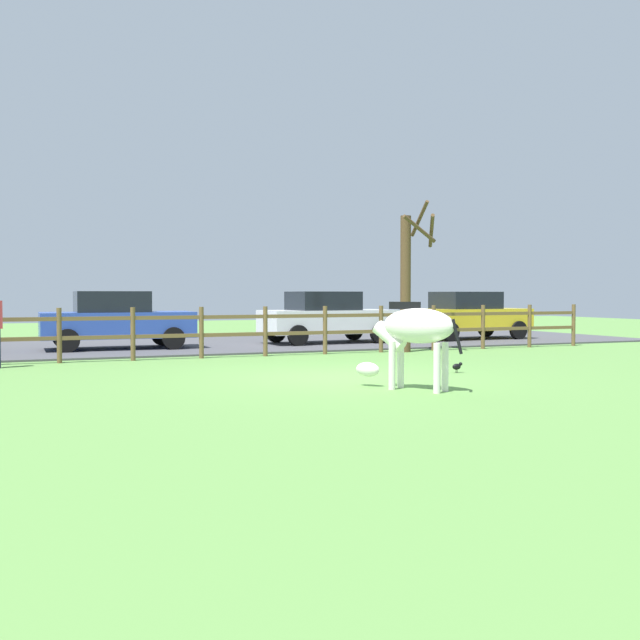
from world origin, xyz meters
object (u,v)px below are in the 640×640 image
Objects in this scene: crow_on_grass at (457,366)px; parked_car_white at (326,317)px; zebra at (414,332)px; parked_car_yellow at (468,315)px; bare_tree at (408,277)px; parked_car_blue at (116,320)px.

crow_on_grass is 0.05× the size of parked_car_white.
zebra is 0.42× the size of parked_car_yellow.
bare_tree is at bearing -140.41° from parked_car_yellow.
crow_on_grass is 10.06m from parked_car_blue.
zebra is 7.98× the size of crow_on_grass.
parked_car_white reaches higher than crow_on_grass.
parked_car_white is at bearing 73.89° from zebra.
parked_car_white is (3.04, 10.52, -0.08)m from zebra.
parked_car_yellow is at bearing 0.25° from parked_car_blue.
bare_tree is 18.53× the size of crow_on_grass.
bare_tree is at bearing 61.13° from zebra.
parked_car_white reaches higher than zebra.
parked_car_yellow is 1.01× the size of parked_car_blue.
parked_car_white and parked_car_blue have the same top height.
parked_car_blue is at bearing 106.93° from zebra.
parked_car_yellow is 11.35m from parked_car_blue.
parked_car_yellow is (5.12, 0.02, 0.00)m from parked_car_white.
crow_on_grass is at bearing -109.06° from bare_tree.
zebra is (-3.84, -6.96, -1.05)m from bare_tree.
bare_tree is 0.98× the size of parked_car_yellow.
bare_tree is at bearing -26.62° from parked_car_blue.
bare_tree reaches higher than zebra.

